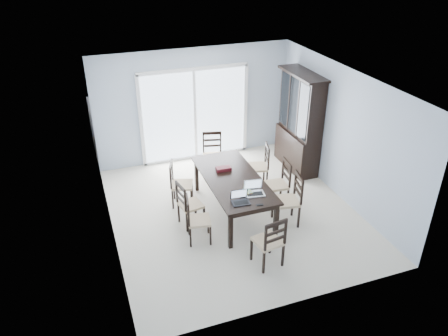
{
  "coord_description": "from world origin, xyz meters",
  "views": [
    {
      "loc": [
        -2.51,
        -6.54,
        4.77
      ],
      "look_at": [
        -0.18,
        0.0,
        0.99
      ],
      "focal_mm": 35.0,
      "sensor_mm": 36.0,
      "label": 1
    }
  ],
  "objects_px": {
    "chair_right_mid": "(281,178)",
    "chair_end_far": "(212,149)",
    "laptop_silver": "(255,192)",
    "dining_table": "(233,182)",
    "chair_left_mid": "(186,200)",
    "china_hutch": "(299,123)",
    "chair_left_near": "(194,215)",
    "cell_phone": "(260,205)",
    "chair_right_far": "(262,161)",
    "chair_left_far": "(177,179)",
    "chair_right_near": "(292,194)",
    "laptop_dark": "(241,201)",
    "hot_tub": "(165,125)",
    "game_box": "(224,169)",
    "chair_end_near": "(271,238)"
  },
  "relations": [
    {
      "from": "chair_right_mid",
      "to": "chair_end_far",
      "type": "bearing_deg",
      "value": 32.45
    },
    {
      "from": "chair_end_far",
      "to": "laptop_silver",
      "type": "bearing_deg",
      "value": 104.33
    },
    {
      "from": "dining_table",
      "to": "chair_left_mid",
      "type": "relative_size",
      "value": 2.15
    },
    {
      "from": "china_hutch",
      "to": "chair_left_mid",
      "type": "relative_size",
      "value": 2.15
    },
    {
      "from": "chair_left_near",
      "to": "chair_right_mid",
      "type": "distance_m",
      "value": 1.99
    },
    {
      "from": "chair_left_near",
      "to": "cell_phone",
      "type": "height_order",
      "value": "chair_left_near"
    },
    {
      "from": "china_hutch",
      "to": "chair_right_far",
      "type": "distance_m",
      "value": 1.31
    },
    {
      "from": "china_hutch",
      "to": "chair_left_far",
      "type": "relative_size",
      "value": 2.08
    },
    {
      "from": "chair_right_near",
      "to": "laptop_dark",
      "type": "relative_size",
      "value": 3.61
    },
    {
      "from": "chair_left_mid",
      "to": "chair_end_far",
      "type": "xyz_separation_m",
      "value": [
        1.06,
        1.72,
        0.05
      ]
    },
    {
      "from": "china_hutch",
      "to": "laptop_dark",
      "type": "bearing_deg",
      "value": -136.49
    },
    {
      "from": "hot_tub",
      "to": "chair_right_mid",
      "type": "bearing_deg",
      "value": -66.83
    },
    {
      "from": "chair_right_mid",
      "to": "chair_right_far",
      "type": "bearing_deg",
      "value": 8.37
    },
    {
      "from": "laptop_silver",
      "to": "chair_end_far",
      "type": "bearing_deg",
      "value": 100.15
    },
    {
      "from": "chair_left_near",
      "to": "chair_end_far",
      "type": "distance_m",
      "value": 2.43
    },
    {
      "from": "chair_right_near",
      "to": "game_box",
      "type": "distance_m",
      "value": 1.39
    },
    {
      "from": "dining_table",
      "to": "chair_right_far",
      "type": "height_order",
      "value": "chair_right_far"
    },
    {
      "from": "chair_right_far",
      "to": "laptop_dark",
      "type": "distance_m",
      "value": 1.95
    },
    {
      "from": "chair_right_mid",
      "to": "hot_tub",
      "type": "bearing_deg",
      "value": 28.03
    },
    {
      "from": "chair_left_far",
      "to": "laptop_dark",
      "type": "height_order",
      "value": "chair_left_far"
    },
    {
      "from": "china_hutch",
      "to": "laptop_dark",
      "type": "xyz_separation_m",
      "value": [
        -2.2,
        -2.09,
        -0.27
      ]
    },
    {
      "from": "dining_table",
      "to": "chair_end_near",
      "type": "xyz_separation_m",
      "value": [
        0.02,
        -1.66,
        -0.1
      ]
    },
    {
      "from": "chair_left_near",
      "to": "chair_end_far",
      "type": "relative_size",
      "value": 0.91
    },
    {
      "from": "chair_left_near",
      "to": "laptop_dark",
      "type": "distance_m",
      "value": 0.84
    },
    {
      "from": "chair_right_far",
      "to": "laptop_silver",
      "type": "relative_size",
      "value": 2.91
    },
    {
      "from": "chair_right_mid",
      "to": "laptop_silver",
      "type": "relative_size",
      "value": 2.94
    },
    {
      "from": "china_hutch",
      "to": "chair_left_near",
      "type": "relative_size",
      "value": 2.18
    },
    {
      "from": "cell_phone",
      "to": "laptop_silver",
      "type": "bearing_deg",
      "value": 89.67
    },
    {
      "from": "chair_left_mid",
      "to": "chair_right_mid",
      "type": "xyz_separation_m",
      "value": [
        1.92,
        0.09,
        0.03
      ]
    },
    {
      "from": "laptop_dark",
      "to": "hot_tub",
      "type": "bearing_deg",
      "value": 99.52
    },
    {
      "from": "china_hutch",
      "to": "laptop_silver",
      "type": "bearing_deg",
      "value": -134.4
    },
    {
      "from": "cell_phone",
      "to": "hot_tub",
      "type": "xyz_separation_m",
      "value": [
        -0.62,
        4.45,
        -0.26
      ]
    },
    {
      "from": "china_hutch",
      "to": "laptop_dark",
      "type": "relative_size",
      "value": 6.97
    },
    {
      "from": "dining_table",
      "to": "laptop_silver",
      "type": "bearing_deg",
      "value": -76.89
    },
    {
      "from": "laptop_dark",
      "to": "laptop_silver",
      "type": "relative_size",
      "value": 0.86
    },
    {
      "from": "dining_table",
      "to": "chair_left_near",
      "type": "bearing_deg",
      "value": -147.24
    },
    {
      "from": "dining_table",
      "to": "hot_tub",
      "type": "bearing_deg",
      "value": 98.56
    },
    {
      "from": "chair_right_far",
      "to": "game_box",
      "type": "relative_size",
      "value": 3.76
    },
    {
      "from": "chair_end_near",
      "to": "hot_tub",
      "type": "distance_m",
      "value": 5.13
    },
    {
      "from": "chair_right_near",
      "to": "cell_phone",
      "type": "bearing_deg",
      "value": 123.27
    },
    {
      "from": "chair_right_mid",
      "to": "laptop_dark",
      "type": "xyz_separation_m",
      "value": [
        -1.15,
        -0.79,
        0.23
      ]
    },
    {
      "from": "chair_left_mid",
      "to": "chair_left_far",
      "type": "relative_size",
      "value": 0.97
    },
    {
      "from": "china_hutch",
      "to": "chair_right_mid",
      "type": "distance_m",
      "value": 1.74
    },
    {
      "from": "dining_table",
      "to": "laptop_dark",
      "type": "distance_m",
      "value": 0.86
    },
    {
      "from": "chair_end_far",
      "to": "game_box",
      "type": "bearing_deg",
      "value": 94.89
    },
    {
      "from": "chair_right_far",
      "to": "chair_left_near",
      "type": "bearing_deg",
      "value": 140.97
    },
    {
      "from": "chair_right_far",
      "to": "chair_right_mid",
      "type": "bearing_deg",
      "value": -161.51
    },
    {
      "from": "chair_left_far",
      "to": "chair_right_mid",
      "type": "relative_size",
      "value": 0.98
    },
    {
      "from": "chair_left_far",
      "to": "chair_right_far",
      "type": "xyz_separation_m",
      "value": [
        1.84,
        0.12,
        0.01
      ]
    },
    {
      "from": "chair_left_mid",
      "to": "chair_left_near",
      "type": "bearing_deg",
      "value": -9.84
    }
  ]
}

